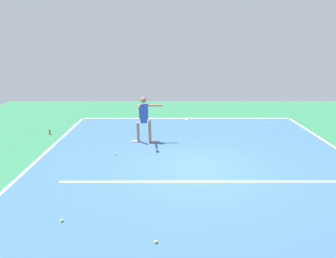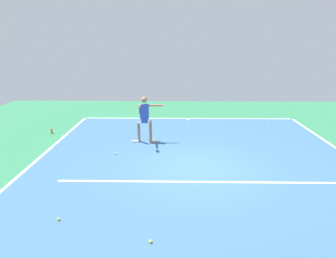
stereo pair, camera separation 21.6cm
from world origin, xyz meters
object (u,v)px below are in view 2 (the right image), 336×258
(tennis_ball_by_sideline, at_px, (115,153))
(water_bottle, at_px, (52,131))
(tennis_ball_near_player, at_px, (270,125))
(tennis_ball_far_corner, at_px, (59,219))
(tennis_ball_by_baseline, at_px, (151,242))
(tennis_player, at_px, (145,117))

(tennis_ball_by_sideline, bearing_deg, water_bottle, -38.21)
(tennis_ball_by_sideline, height_order, tennis_ball_near_player, same)
(tennis_ball_by_sideline, distance_m, water_bottle, 4.02)
(tennis_ball_far_corner, height_order, tennis_ball_by_baseline, same)
(tennis_ball_by_baseline, bearing_deg, tennis_player, -83.93)
(tennis_ball_by_sideline, relative_size, tennis_ball_by_baseline, 1.00)
(tennis_player, relative_size, tennis_ball_near_player, 27.39)
(tennis_ball_far_corner, distance_m, water_bottle, 7.22)
(water_bottle, bearing_deg, tennis_ball_near_player, -170.98)
(tennis_player, distance_m, water_bottle, 4.33)
(tennis_ball_by_sideline, xyz_separation_m, tennis_ball_far_corner, (0.49, 4.22, 0.00))
(tennis_ball_by_sideline, xyz_separation_m, water_bottle, (3.16, -2.49, 0.08))
(tennis_ball_far_corner, distance_m, tennis_ball_by_baseline, 2.21)
(tennis_ball_far_corner, height_order, tennis_ball_near_player, same)
(tennis_player, relative_size, tennis_ball_by_sideline, 27.39)
(tennis_player, relative_size, tennis_ball_by_baseline, 27.39)
(tennis_ball_near_player, bearing_deg, tennis_player, 25.49)
(tennis_ball_by_sideline, relative_size, tennis_ball_far_corner, 1.00)
(water_bottle, bearing_deg, tennis_ball_far_corner, 111.74)
(tennis_ball_by_sideline, distance_m, tennis_ball_near_player, 7.65)
(tennis_player, xyz_separation_m, tennis_ball_near_player, (-5.59, -2.67, -1.00))
(water_bottle, bearing_deg, tennis_ball_by_baseline, 122.49)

